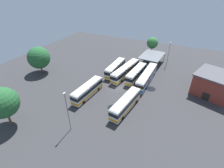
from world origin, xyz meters
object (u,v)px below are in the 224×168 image
(bus_row1_slot0, at_px, (147,77))
(lamp_post_mid_lot, at_px, (169,53))
(bus_row1_slot2, at_px, (126,71))
(bus_row1_slot1, at_px, (136,74))
(tree_north_edge, at_px, (152,43))
(lamp_post_by_building, at_px, (68,111))
(bus_row1_slot3, at_px, (115,68))
(bus_row0_slot3, at_px, (88,90))
(depot_building, at_px, (214,84))
(maintenance_shelter, at_px, (152,55))
(bus_row0_slot0, at_px, (126,104))
(tree_northwest, at_px, (39,58))
(tree_west_edge, at_px, (2,103))

(bus_row1_slot0, relative_size, lamp_post_mid_lot, 1.70)
(bus_row1_slot2, bearing_deg, bus_row1_slot1, -97.55)
(bus_row1_slot2, bearing_deg, tree_north_edge, -7.78)
(lamp_post_by_building, height_order, lamp_post_mid_lot, lamp_post_by_building)
(bus_row1_slot3, distance_m, lamp_post_by_building, 27.70)
(bus_row0_slot3, height_order, tree_north_edge, tree_north_edge)
(bus_row1_slot1, distance_m, depot_building, 21.83)
(maintenance_shelter, xyz_separation_m, lamp_post_mid_lot, (1.04, -5.60, 1.54))
(bus_row1_slot1, bearing_deg, depot_building, -86.51)
(bus_row0_slot0, relative_size, tree_northwest, 1.30)
(tree_northwest, bearing_deg, lamp_post_mid_lot, -57.81)
(depot_building, bearing_deg, bus_row0_slot3, 117.27)
(bus_row1_slot0, distance_m, depot_building, 18.28)
(bus_row1_slot3, bearing_deg, depot_building, -89.05)
(bus_row0_slot3, bearing_deg, tree_west_edge, 149.32)
(tree_northwest, bearing_deg, lamp_post_by_building, -124.39)
(tree_northwest, bearing_deg, bus_row0_slot0, -100.55)
(depot_building, height_order, lamp_post_by_building, lamp_post_by_building)
(bus_row1_slot1, relative_size, maintenance_shelter, 1.04)
(bus_row1_slot2, relative_size, lamp_post_by_building, 1.57)
(tree_west_edge, bearing_deg, bus_row1_slot1, -31.27)
(maintenance_shelter, height_order, tree_west_edge, tree_west_edge)
(bus_row0_slot3, bearing_deg, tree_northwest, 76.71)
(lamp_post_mid_lot, bearing_deg, tree_west_edge, 150.32)
(maintenance_shelter, bearing_deg, tree_west_edge, 155.39)
(tree_northwest, bearing_deg, tree_north_edge, -42.90)
(bus_row1_slot0, xyz_separation_m, lamp_post_by_building, (-26.07, 9.52, 3.35))
(depot_building, distance_m, tree_northwest, 53.96)
(depot_building, bearing_deg, bus_row0_slot0, 131.20)
(lamp_post_by_building, bearing_deg, maintenance_shelter, -10.64)
(tree_west_edge, bearing_deg, maintenance_shelter, -24.61)
(bus_row1_slot1, height_order, bus_row1_slot2, same)
(tree_north_edge, xyz_separation_m, tree_west_edge, (-54.32, 18.11, 1.15))
(maintenance_shelter, relative_size, tree_north_edge, 1.56)
(bus_row1_slot0, height_order, lamp_post_mid_lot, lamp_post_mid_lot)
(maintenance_shelter, height_order, tree_north_edge, tree_north_edge)
(bus_row0_slot3, xyz_separation_m, lamp_post_mid_lot, (29.34, -16.34, 2.94))
(lamp_post_by_building, distance_m, tree_north_edge, 50.19)
(bus_row1_slot1, distance_m, maintenance_shelter, 13.91)
(depot_building, bearing_deg, tree_west_edge, 128.54)
(bus_row1_slot0, height_order, bus_row1_slot3, same)
(lamp_post_mid_lot, distance_m, tree_west_edge, 52.70)
(tree_northwest, bearing_deg, tree_west_edge, -150.45)
(bus_row1_slot0, relative_size, bus_row1_slot3, 1.28)
(depot_building, relative_size, tree_west_edge, 1.30)
(lamp_post_mid_lot, bearing_deg, tree_north_edge, 43.05)
(bus_row1_slot0, relative_size, bus_row1_slot2, 0.99)
(bus_row1_slot0, distance_m, lamp_post_mid_lot, 16.02)
(lamp_post_by_building, xyz_separation_m, lamp_post_mid_lot, (41.38, -13.17, -0.41))
(bus_row1_slot3, relative_size, depot_building, 0.97)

